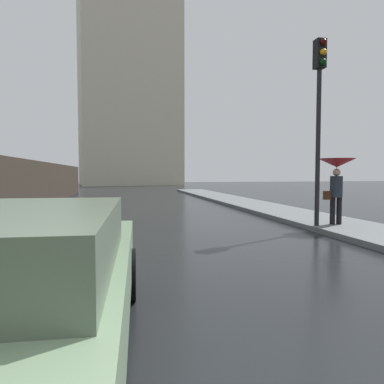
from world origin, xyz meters
TOP-DOWN VIEW (x-y plane):
  - car_green_near_kerb at (-1.76, 2.29)m, footprint 1.89×4.63m
  - pedestrian_with_umbrella_near at (4.84, 8.20)m, footprint 0.97×0.97m
  - traffic_light at (4.18, 8.05)m, footprint 0.26×0.39m
  - distant_tower at (0.40, 48.31)m, footprint 13.76×12.41m

SIDE VIEW (x-z plane):
  - car_green_near_kerb at x=-1.76m, z-range 0.05..1.34m
  - pedestrian_with_umbrella_near at x=4.84m, z-range 0.67..2.47m
  - traffic_light at x=4.18m, z-range 1.05..5.94m
  - distant_tower at x=0.40m, z-range 0.00..32.08m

